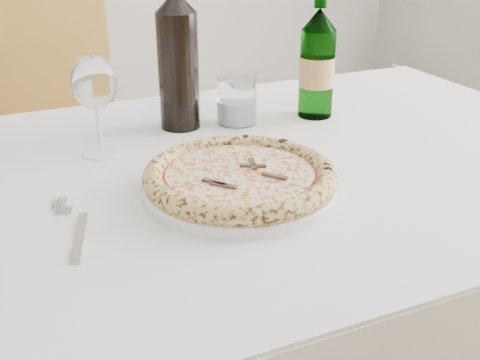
{
  "coord_description": "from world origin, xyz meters",
  "views": [
    {
      "loc": [
        -0.59,
        -0.56,
        1.15
      ],
      "look_at": [
        -0.2,
        0.16,
        0.78
      ],
      "focal_mm": 45.0,
      "sensor_mm": 36.0,
      "label": 1
    }
  ],
  "objects": [
    {
      "name": "dining_table",
      "position": [
        -0.2,
        0.26,
        0.67
      ],
      "size": [
        1.53,
        0.97,
        0.76
      ],
      "color": "olive",
      "rests_on": "floor"
    },
    {
      "name": "chair_far",
      "position": [
        -0.28,
        1.06,
        0.53
      ],
      "size": [
        0.41,
        0.42,
        0.93
      ],
      "color": "olive",
      "rests_on": "floor"
    },
    {
      "name": "plate",
      "position": [
        -0.2,
        0.16,
        0.76
      ],
      "size": [
        0.29,
        0.29,
        0.02
      ],
      "color": "white",
      "rests_on": "dining_table"
    },
    {
      "name": "pizza",
      "position": [
        -0.2,
        0.16,
        0.78
      ],
      "size": [
        0.29,
        0.29,
        0.03
      ],
      "color": "tan",
      "rests_on": "plate"
    },
    {
      "name": "fork",
      "position": [
        -0.45,
        0.16,
        0.76
      ],
      "size": [
        0.05,
        0.18,
        0.0
      ],
      "color": "#9A9A9A",
      "rests_on": "dining_table"
    },
    {
      "name": "wine_glass",
      "position": [
        -0.34,
        0.41,
        0.88
      ],
      "size": [
        0.08,
        0.08,
        0.17
      ],
      "color": "white",
      "rests_on": "dining_table"
    },
    {
      "name": "tumbler",
      "position": [
        -0.06,
        0.45,
        0.79
      ],
      "size": [
        0.08,
        0.08,
        0.09
      ],
      "color": "white",
      "rests_on": "dining_table"
    },
    {
      "name": "beer_bottle",
      "position": [
        0.1,
        0.41,
        0.86
      ],
      "size": [
        0.07,
        0.07,
        0.27
      ],
      "color": "#2F742C",
      "rests_on": "dining_table"
    },
    {
      "name": "wine_bottle",
      "position": [
        -0.17,
        0.48,
        0.89
      ],
      "size": [
        0.08,
        0.08,
        0.31
      ],
      "color": "black",
      "rests_on": "dining_table"
    }
  ]
}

